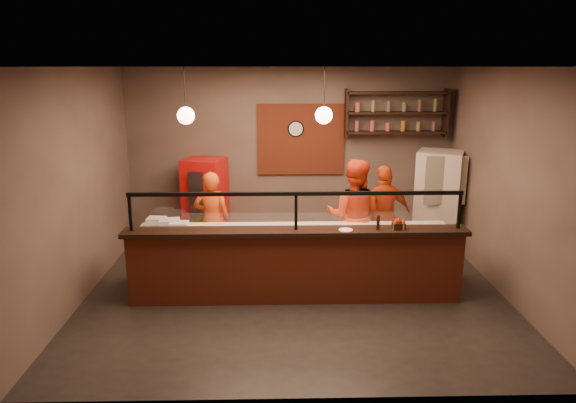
{
  "coord_description": "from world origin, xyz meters",
  "views": [
    {
      "loc": [
        -0.27,
        -6.94,
        3.2
      ],
      "look_at": [
        -0.09,
        0.3,
        1.29
      ],
      "focal_mm": 32.0,
      "sensor_mm": 36.0,
      "label": 1
    }
  ],
  "objects_px": {
    "cook_right": "(384,215)",
    "condiment_caddy": "(399,226)",
    "fridge": "(437,201)",
    "wall_clock": "(296,129)",
    "red_cooler": "(206,202)",
    "pizza_dough": "(355,227)",
    "cook_left": "(212,219)",
    "cook_mid": "(354,216)",
    "pepper_mill": "(378,222)"
  },
  "relations": [
    {
      "from": "cook_mid",
      "to": "pepper_mill",
      "type": "distance_m",
      "value": 1.17
    },
    {
      "from": "fridge",
      "to": "pepper_mill",
      "type": "height_order",
      "value": "fridge"
    },
    {
      "from": "wall_clock",
      "to": "red_cooler",
      "type": "height_order",
      "value": "wall_clock"
    },
    {
      "from": "wall_clock",
      "to": "pepper_mill",
      "type": "distance_m",
      "value": 3.12
    },
    {
      "from": "pizza_dough",
      "to": "condiment_caddy",
      "type": "height_order",
      "value": "condiment_caddy"
    },
    {
      "from": "fridge",
      "to": "pepper_mill",
      "type": "bearing_deg",
      "value": -101.28
    },
    {
      "from": "pizza_dough",
      "to": "condiment_caddy",
      "type": "xyz_separation_m",
      "value": [
        0.49,
        -0.59,
        0.2
      ]
    },
    {
      "from": "fridge",
      "to": "wall_clock",
      "type": "bearing_deg",
      "value": -171.14
    },
    {
      "from": "pepper_mill",
      "to": "fridge",
      "type": "bearing_deg",
      "value": 55.17
    },
    {
      "from": "cook_left",
      "to": "red_cooler",
      "type": "bearing_deg",
      "value": -77.34
    },
    {
      "from": "pepper_mill",
      "to": "cook_left",
      "type": "bearing_deg",
      "value": 149.76
    },
    {
      "from": "wall_clock",
      "to": "fridge",
      "type": "xyz_separation_m",
      "value": [
        2.5,
        -0.66,
        -1.21
      ]
    },
    {
      "from": "cook_left",
      "to": "fridge",
      "type": "relative_size",
      "value": 0.89
    },
    {
      "from": "cook_mid",
      "to": "red_cooler",
      "type": "height_order",
      "value": "cook_mid"
    },
    {
      "from": "cook_right",
      "to": "red_cooler",
      "type": "distance_m",
      "value": 3.23
    },
    {
      "from": "cook_right",
      "to": "condiment_caddy",
      "type": "relative_size",
      "value": 10.25
    },
    {
      "from": "pizza_dough",
      "to": "cook_mid",
      "type": "bearing_deg",
      "value": 84.41
    },
    {
      "from": "wall_clock",
      "to": "condiment_caddy",
      "type": "height_order",
      "value": "wall_clock"
    },
    {
      "from": "wall_clock",
      "to": "pepper_mill",
      "type": "bearing_deg",
      "value": -70.07
    },
    {
      "from": "cook_left",
      "to": "pepper_mill",
      "type": "height_order",
      "value": "cook_left"
    },
    {
      "from": "cook_right",
      "to": "pizza_dough",
      "type": "distance_m",
      "value": 1.07
    },
    {
      "from": "condiment_caddy",
      "to": "cook_mid",
      "type": "bearing_deg",
      "value": 111.51
    },
    {
      "from": "pepper_mill",
      "to": "condiment_caddy",
      "type": "bearing_deg",
      "value": 2.66
    },
    {
      "from": "red_cooler",
      "to": "condiment_caddy",
      "type": "distance_m",
      "value": 3.86
    },
    {
      "from": "cook_mid",
      "to": "red_cooler",
      "type": "xyz_separation_m",
      "value": [
        -2.51,
        1.35,
        -0.11
      ]
    },
    {
      "from": "cook_mid",
      "to": "cook_right",
      "type": "xyz_separation_m",
      "value": [
        0.56,
        0.35,
        -0.08
      ]
    },
    {
      "from": "red_cooler",
      "to": "cook_left",
      "type": "bearing_deg",
      "value": -62.1
    },
    {
      "from": "pizza_dough",
      "to": "fridge",
      "type": "bearing_deg",
      "value": 42.07
    },
    {
      "from": "wall_clock",
      "to": "cook_right",
      "type": "xyz_separation_m",
      "value": [
        1.41,
        -1.31,
        -1.27
      ]
    },
    {
      "from": "pizza_dough",
      "to": "pepper_mill",
      "type": "bearing_deg",
      "value": -71.06
    },
    {
      "from": "wall_clock",
      "to": "condiment_caddy",
      "type": "relative_size",
      "value": 1.86
    },
    {
      "from": "wall_clock",
      "to": "cook_right",
      "type": "bearing_deg",
      "value": -42.77
    },
    {
      "from": "cook_left",
      "to": "fridge",
      "type": "distance_m",
      "value": 3.98
    },
    {
      "from": "cook_mid",
      "to": "condiment_caddy",
      "type": "relative_size",
      "value": 11.29
    },
    {
      "from": "fridge",
      "to": "red_cooler",
      "type": "height_order",
      "value": "fridge"
    },
    {
      "from": "cook_right",
      "to": "condiment_caddy",
      "type": "bearing_deg",
      "value": 70.65
    },
    {
      "from": "cook_left",
      "to": "pepper_mill",
      "type": "distance_m",
      "value": 2.83
    },
    {
      "from": "cook_mid",
      "to": "condiment_caddy",
      "type": "bearing_deg",
      "value": 126.46
    },
    {
      "from": "cook_right",
      "to": "pepper_mill",
      "type": "bearing_deg",
      "value": 60.08
    },
    {
      "from": "cook_mid",
      "to": "wall_clock",
      "type": "bearing_deg",
      "value": -47.77
    },
    {
      "from": "fridge",
      "to": "cook_left",
      "type": "bearing_deg",
      "value": -145.99
    },
    {
      "from": "pizza_dough",
      "to": "pepper_mill",
      "type": "distance_m",
      "value": 0.69
    },
    {
      "from": "cook_mid",
      "to": "fridge",
      "type": "distance_m",
      "value": 1.93
    },
    {
      "from": "condiment_caddy",
      "to": "wall_clock",
      "type": "bearing_deg",
      "value": 115.02
    },
    {
      "from": "red_cooler",
      "to": "pizza_dough",
      "type": "bearing_deg",
      "value": -22.27
    },
    {
      "from": "red_cooler",
      "to": "pepper_mill",
      "type": "height_order",
      "value": "red_cooler"
    },
    {
      "from": "cook_left",
      "to": "cook_mid",
      "type": "distance_m",
      "value": 2.29
    },
    {
      "from": "wall_clock",
      "to": "red_cooler",
      "type": "distance_m",
      "value": 2.13
    },
    {
      "from": "fridge",
      "to": "condiment_caddy",
      "type": "bearing_deg",
      "value": -95.97
    },
    {
      "from": "cook_right",
      "to": "red_cooler",
      "type": "bearing_deg",
      "value": -32.88
    }
  ]
}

